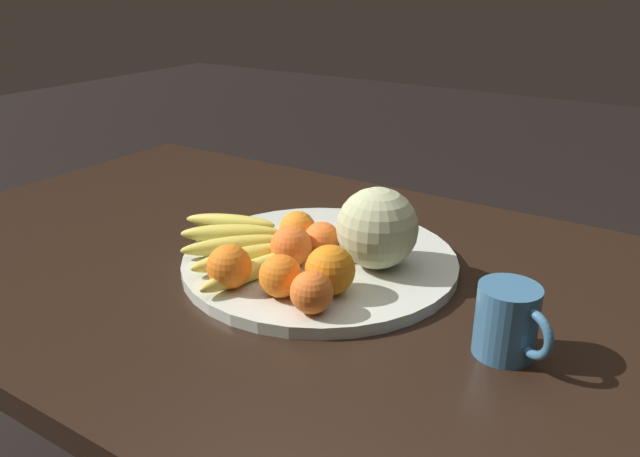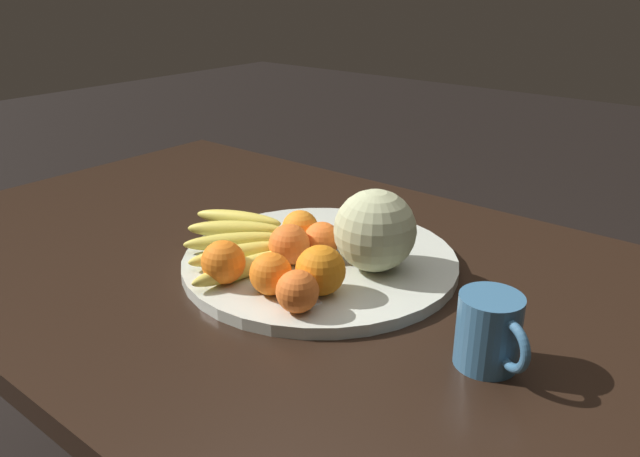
{
  "view_description": "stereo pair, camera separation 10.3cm",
  "coord_description": "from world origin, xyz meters",
  "px_view_note": "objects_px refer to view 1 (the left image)",
  "views": [
    {
      "loc": [
        -0.51,
        0.77,
        1.23
      ],
      "look_at": [
        0.01,
        -0.02,
        0.84
      ],
      "focal_mm": 35.0,
      "sensor_mm": 36.0,
      "label": 1
    },
    {
      "loc": [
        -0.59,
        0.71,
        1.23
      ],
      "look_at": [
        0.01,
        -0.02,
        0.84
      ],
      "focal_mm": 35.0,
      "sensor_mm": 36.0,
      "label": 2
    }
  ],
  "objects_px": {
    "fruit_bowl": "(320,260)",
    "orange_front_left": "(297,229)",
    "orange_back_left": "(229,267)",
    "orange_front_right": "(330,270)",
    "orange_back_right": "(280,276)",
    "orange_top_small": "(312,292)",
    "melon": "(377,228)",
    "orange_side_extra": "(322,240)",
    "orange_mid_center": "(291,246)",
    "ceramic_mug": "(508,321)",
    "banana_bunch": "(238,245)",
    "produce_tag": "(307,294)",
    "kitchen_table": "(318,322)"
  },
  "relations": [
    {
      "from": "orange_back_left",
      "to": "orange_top_small",
      "type": "relative_size",
      "value": 1.1
    },
    {
      "from": "orange_front_left",
      "to": "orange_back_right",
      "type": "height_order",
      "value": "same"
    },
    {
      "from": "produce_tag",
      "to": "orange_front_left",
      "type": "bearing_deg",
      "value": -30.5
    },
    {
      "from": "orange_back_right",
      "to": "ceramic_mug",
      "type": "bearing_deg",
      "value": -169.42
    },
    {
      "from": "fruit_bowl",
      "to": "orange_front_left",
      "type": "bearing_deg",
      "value": -12.39
    },
    {
      "from": "melon",
      "to": "orange_back_right",
      "type": "distance_m",
      "value": 0.18
    },
    {
      "from": "melon",
      "to": "fruit_bowl",
      "type": "bearing_deg",
      "value": 11.53
    },
    {
      "from": "orange_top_small",
      "to": "orange_front_left",
      "type": "bearing_deg",
      "value": -49.97
    },
    {
      "from": "orange_back_left",
      "to": "orange_back_right",
      "type": "relative_size",
      "value": 1.06
    },
    {
      "from": "orange_front_left",
      "to": "orange_mid_center",
      "type": "height_order",
      "value": "orange_mid_center"
    },
    {
      "from": "banana_bunch",
      "to": "orange_front_left",
      "type": "height_order",
      "value": "orange_front_left"
    },
    {
      "from": "orange_back_left",
      "to": "melon",
      "type": "bearing_deg",
      "value": -128.78
    },
    {
      "from": "orange_top_small",
      "to": "ceramic_mug",
      "type": "height_order",
      "value": "ceramic_mug"
    },
    {
      "from": "melon",
      "to": "produce_tag",
      "type": "relative_size",
      "value": 1.41
    },
    {
      "from": "banana_bunch",
      "to": "orange_back_left",
      "type": "xyz_separation_m",
      "value": [
        -0.07,
        0.1,
        0.02
      ]
    },
    {
      "from": "orange_front_left",
      "to": "orange_back_left",
      "type": "height_order",
      "value": "orange_back_left"
    },
    {
      "from": "orange_mid_center",
      "to": "produce_tag",
      "type": "xyz_separation_m",
      "value": [
        -0.08,
        0.07,
        -0.03
      ]
    },
    {
      "from": "kitchen_table",
      "to": "orange_side_extra",
      "type": "relative_size",
      "value": 27.33
    },
    {
      "from": "ceramic_mug",
      "to": "kitchen_table",
      "type": "bearing_deg",
      "value": -10.65
    },
    {
      "from": "fruit_bowl",
      "to": "ceramic_mug",
      "type": "relative_size",
      "value": 4.18
    },
    {
      "from": "orange_front_left",
      "to": "orange_mid_center",
      "type": "relative_size",
      "value": 0.95
    },
    {
      "from": "orange_front_left",
      "to": "banana_bunch",
      "type": "bearing_deg",
      "value": 50.35
    },
    {
      "from": "fruit_bowl",
      "to": "orange_side_extra",
      "type": "relative_size",
      "value": 7.64
    },
    {
      "from": "orange_back_left",
      "to": "orange_front_left",
      "type": "bearing_deg",
      "value": -89.87
    },
    {
      "from": "orange_back_left",
      "to": "orange_front_right",
      "type": "bearing_deg",
      "value": -154.13
    },
    {
      "from": "kitchen_table",
      "to": "fruit_bowl",
      "type": "relative_size",
      "value": 3.58
    },
    {
      "from": "kitchen_table",
      "to": "orange_front_right",
      "type": "relative_size",
      "value": 21.92
    },
    {
      "from": "banana_bunch",
      "to": "orange_front_right",
      "type": "distance_m",
      "value": 0.21
    },
    {
      "from": "fruit_bowl",
      "to": "orange_front_right",
      "type": "bearing_deg",
      "value": 129.58
    },
    {
      "from": "orange_front_right",
      "to": "ceramic_mug",
      "type": "relative_size",
      "value": 0.68
    },
    {
      "from": "orange_back_right",
      "to": "orange_top_small",
      "type": "distance_m",
      "value": 0.07
    },
    {
      "from": "orange_back_left",
      "to": "orange_back_right",
      "type": "height_order",
      "value": "orange_back_left"
    },
    {
      "from": "orange_back_right",
      "to": "orange_side_extra",
      "type": "bearing_deg",
      "value": -80.84
    },
    {
      "from": "orange_back_left",
      "to": "orange_top_small",
      "type": "xyz_separation_m",
      "value": [
        -0.14,
        -0.01,
        -0.0
      ]
    },
    {
      "from": "produce_tag",
      "to": "ceramic_mug",
      "type": "relative_size",
      "value": 0.85
    },
    {
      "from": "kitchen_table",
      "to": "orange_back_right",
      "type": "distance_m",
      "value": 0.19
    },
    {
      "from": "banana_bunch",
      "to": "orange_mid_center",
      "type": "relative_size",
      "value": 4.13
    },
    {
      "from": "fruit_bowl",
      "to": "orange_front_left",
      "type": "relative_size",
      "value": 7.21
    },
    {
      "from": "orange_back_left",
      "to": "orange_side_extra",
      "type": "xyz_separation_m",
      "value": [
        -0.06,
        -0.17,
        -0.0
      ]
    },
    {
      "from": "produce_tag",
      "to": "ceramic_mug",
      "type": "xyz_separation_m",
      "value": [
        -0.29,
        -0.04,
        0.03
      ]
    },
    {
      "from": "orange_front_left",
      "to": "orange_top_small",
      "type": "relative_size",
      "value": 1.04
    },
    {
      "from": "orange_mid_center",
      "to": "ceramic_mug",
      "type": "xyz_separation_m",
      "value": [
        -0.36,
        0.03,
        -0.0
      ]
    },
    {
      "from": "fruit_bowl",
      "to": "orange_side_extra",
      "type": "distance_m",
      "value": 0.04
    },
    {
      "from": "orange_mid_center",
      "to": "produce_tag",
      "type": "relative_size",
      "value": 0.72
    },
    {
      "from": "produce_tag",
      "to": "ceramic_mug",
      "type": "bearing_deg",
      "value": -152.33
    },
    {
      "from": "orange_top_small",
      "to": "banana_bunch",
      "type": "bearing_deg",
      "value": -23.48
    },
    {
      "from": "produce_tag",
      "to": "orange_back_right",
      "type": "bearing_deg",
      "value": 53.91
    },
    {
      "from": "melon",
      "to": "orange_front_left",
      "type": "bearing_deg",
      "value": 2.92
    },
    {
      "from": "orange_mid_center",
      "to": "fruit_bowl",
      "type": "bearing_deg",
      "value": -110.74
    },
    {
      "from": "melon",
      "to": "kitchen_table",
      "type": "bearing_deg",
      "value": 27.85
    }
  ]
}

